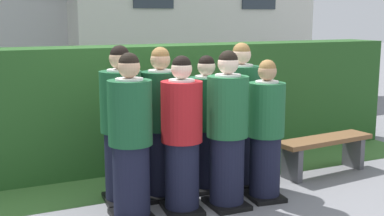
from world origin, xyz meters
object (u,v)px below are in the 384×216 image
(student_front_row_3, at_px, (266,134))
(student_rear_row_2, at_px, (206,127))
(student_rear_row_1, at_px, (161,127))
(student_front_row_2, at_px, (227,134))
(student_rear_row_0, at_px, (121,129))
(student_rear_row_3, at_px, (240,119))
(student_in_red_blazer, at_px, (182,139))
(student_front_row_0, at_px, (131,142))
(wooden_bench, at_px, (324,147))

(student_front_row_3, bearing_deg, student_rear_row_2, 127.76)
(student_rear_row_1, bearing_deg, student_front_row_2, -49.02)
(student_rear_row_0, xyz_separation_m, student_rear_row_3, (1.46, -0.06, -0.00))
(student_in_red_blazer, relative_size, student_rear_row_3, 0.95)
(student_rear_row_1, xyz_separation_m, student_rear_row_2, (0.57, 0.01, -0.05))
(student_rear_row_1, distance_m, student_rear_row_3, 1.01)
(student_front_row_0, distance_m, student_in_red_blazer, 0.54)
(student_rear_row_3, bearing_deg, student_rear_row_1, 177.77)
(student_in_red_blazer, xyz_separation_m, student_rear_row_3, (0.99, 0.47, 0.04))
(student_in_red_blazer, height_order, student_rear_row_0, student_rear_row_0)
(student_in_red_blazer, distance_m, student_front_row_3, 1.00)
(student_rear_row_1, height_order, wooden_bench, student_rear_row_1)
(student_rear_row_0, distance_m, student_rear_row_1, 0.46)
(student_front_row_0, relative_size, student_front_row_3, 1.07)
(student_rear_row_2, bearing_deg, student_in_red_blazer, -136.62)
(student_in_red_blazer, bearing_deg, student_rear_row_1, 92.31)
(student_rear_row_1, bearing_deg, student_rear_row_3, -2.23)
(student_rear_row_1, bearing_deg, student_rear_row_0, 176.94)
(student_front_row_2, bearing_deg, student_rear_row_0, 147.53)
(student_front_row_0, xyz_separation_m, student_rear_row_2, (1.09, 0.48, -0.05))
(student_in_red_blazer, height_order, student_rear_row_2, student_in_red_blazer)
(student_front_row_0, bearing_deg, student_rear_row_0, 82.37)
(student_in_red_blazer, height_order, student_rear_row_1, student_rear_row_1)
(student_front_row_3, height_order, student_rear_row_1, student_rear_row_1)
(student_in_red_blazer, xyz_separation_m, student_rear_row_1, (-0.02, 0.51, 0.03))
(student_front_row_2, bearing_deg, student_front_row_3, 2.54)
(student_rear_row_3, bearing_deg, student_rear_row_2, 174.12)
(student_in_red_blazer, height_order, wooden_bench, student_in_red_blazer)
(wooden_bench, bearing_deg, student_rear_row_0, 176.91)
(student_rear_row_0, distance_m, student_rear_row_2, 1.03)
(student_front_row_2, relative_size, student_rear_row_3, 0.97)
(student_rear_row_2, xyz_separation_m, wooden_bench, (1.67, -0.13, -0.41))
(student_front_row_0, distance_m, student_rear_row_2, 1.20)
(student_rear_row_0, xyz_separation_m, wooden_bench, (2.70, -0.15, -0.48))
(student_front_row_3, xyz_separation_m, student_rear_row_2, (-0.45, 0.58, 0.01))
(student_front_row_2, xyz_separation_m, wooden_bench, (1.73, 0.47, -0.45))
(student_front_row_3, distance_m, wooden_bench, 1.36)
(student_rear_row_0, xyz_separation_m, student_rear_row_1, (0.45, -0.02, -0.01))
(student_front_row_2, relative_size, wooden_bench, 1.18)
(student_front_row_0, height_order, student_front_row_3, student_front_row_0)
(student_front_row_2, bearing_deg, student_rear_row_2, 84.61)
(student_in_red_blazer, height_order, student_front_row_3, student_in_red_blazer)
(wooden_bench, bearing_deg, student_in_red_blazer, -169.97)
(wooden_bench, bearing_deg, student_front_row_2, -164.75)
(student_in_red_blazer, bearing_deg, student_front_row_3, -3.22)
(student_in_red_blazer, distance_m, student_rear_row_1, 0.52)
(student_in_red_blazer, xyz_separation_m, student_rear_row_0, (-0.48, 0.54, 0.04))
(student_rear_row_2, relative_size, student_rear_row_3, 0.92)
(student_rear_row_1, relative_size, wooden_bench, 1.19)
(student_rear_row_1, distance_m, student_rear_row_2, 0.57)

